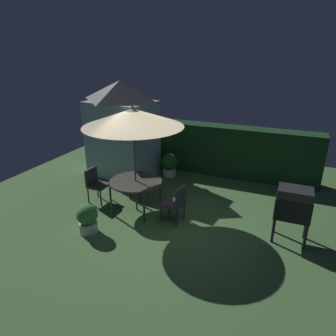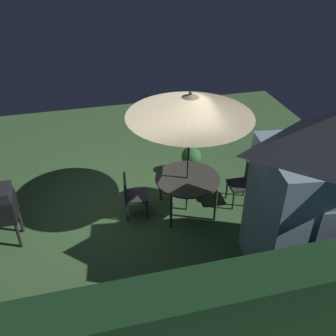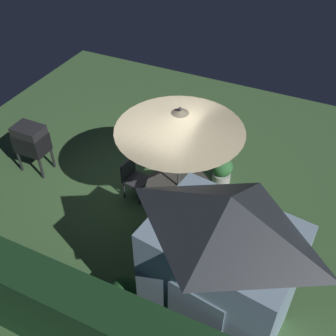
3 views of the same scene
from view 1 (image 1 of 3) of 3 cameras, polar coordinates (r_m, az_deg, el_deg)
name	(u,v)px [view 1 (image 1 of 3)]	position (r m, az deg, el deg)	size (l,w,h in m)	color
ground_plane	(163,222)	(7.25, -0.89, -10.11)	(11.00, 11.00, 0.00)	#47703D
hedge_backdrop	(207,148)	(9.96, 7.24, 3.65)	(6.87, 0.62, 1.58)	#193D1E
garden_shed	(122,128)	(9.62, -8.57, 7.32)	(2.23, 1.77, 2.94)	#9EBCD1
patio_table	(136,183)	(7.49, -6.06, -2.80)	(1.29, 1.29, 0.80)	#47423D
patio_umbrella	(133,118)	(6.99, -6.57, 9.34)	(2.33, 2.33, 2.61)	#4C4C51
bbq_grill	(293,204)	(6.72, 22.42, -6.32)	(0.70, 0.50, 1.20)	black
chair_near_shed	(96,183)	(8.22, -13.40, -2.67)	(0.48, 0.47, 0.90)	#38383D
chair_far_side	(176,201)	(7.05, 1.51, -6.25)	(0.51, 0.51, 0.90)	#38383D
potted_plant_by_shed	(87,218)	(6.94, -14.83, -9.07)	(0.46, 0.46, 0.68)	silver
potted_plant_by_grill	(169,164)	(9.64, 0.27, 0.72)	(0.53, 0.53, 0.74)	silver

